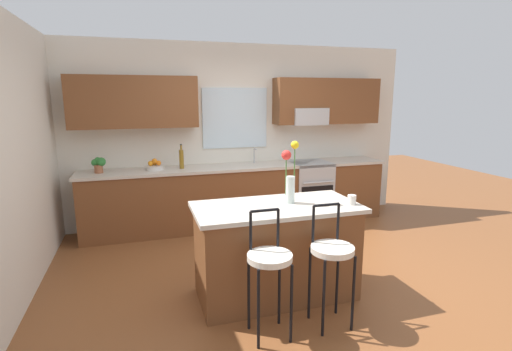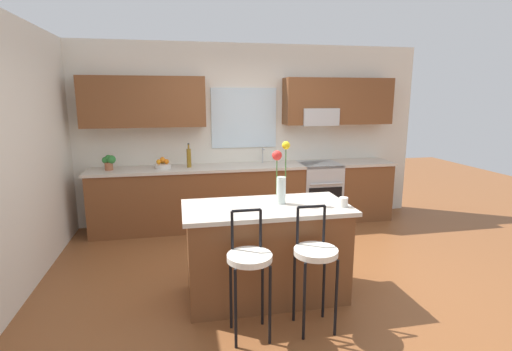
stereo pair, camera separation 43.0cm
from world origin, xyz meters
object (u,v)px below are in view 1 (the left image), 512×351
bar_stool_near (269,263)px  bar_stool_middle (332,255)px  potted_plant_small (99,164)px  flower_vase (290,175)px  oven_range (309,191)px  mug_ceramic (352,200)px  fruit_bowl_oranges (155,166)px  kitchen_island (276,251)px  bottle_olive_oil (181,159)px

bar_stool_near → bar_stool_middle: same height
bar_stool_middle → potted_plant_small: 3.44m
bar_stool_middle → flower_vase: size_ratio=1.75×
oven_range → bar_stool_middle: bar_stool_middle is taller
oven_range → bar_stool_near: bar_stool_near is taller
potted_plant_small → mug_ceramic: bearing=-43.9°
oven_range → bar_stool_near: 3.18m
mug_ceramic → fruit_bowl_oranges: (-1.71, 2.34, 0.01)m
bar_stool_near → kitchen_island: bearing=65.3°
bar_stool_middle → fruit_bowl_oranges: fruit_bowl_oranges is taller
kitchen_island → bottle_olive_oil: bottle_olive_oil is taller
oven_range → fruit_bowl_oranges: size_ratio=3.83×
bar_stool_middle → fruit_bowl_oranges: size_ratio=4.34×
bar_stool_near → mug_ceramic: size_ratio=11.58×
oven_range → kitchen_island: size_ratio=0.59×
bar_stool_middle → oven_range: bearing=68.9°
bar_stool_middle → potted_plant_small: potted_plant_small is taller
bar_stool_near → potted_plant_small: size_ratio=4.87×
oven_range → bar_stool_near: size_ratio=0.88×
bar_stool_near → bar_stool_middle: (0.55, 0.00, 0.00)m
bar_stool_near → bottle_olive_oil: (-0.37, 2.76, 0.43)m
flower_vase → potted_plant_small: 2.84m
potted_plant_small → flower_vase: bearing=-48.2°
flower_vase → mug_ceramic: (0.55, -0.23, -0.22)m
fruit_bowl_oranges → bottle_olive_oil: 0.38m
mug_ceramic → bottle_olive_oil: bottle_olive_oil is taller
flower_vase → fruit_bowl_oranges: (-1.17, 2.12, -0.22)m
fruit_bowl_oranges → bottle_olive_oil: size_ratio=0.69×
oven_range → fruit_bowl_oranges: bearing=179.3°
oven_range → fruit_bowl_oranges: 2.40m
potted_plant_small → kitchen_island: bearing=-51.1°
bar_stool_middle → flower_vase: (-0.13, 0.64, 0.55)m
kitchen_island → mug_ceramic: bearing=-14.5°
kitchen_island → bar_stool_middle: 0.68m
oven_range → kitchen_island: 2.52m
potted_plant_small → bar_stool_near: bearing=-62.0°
kitchen_island → potted_plant_small: size_ratio=7.32×
oven_range → kitchen_island: same height
kitchen_island → fruit_bowl_oranges: (-1.02, 2.16, 0.51)m
bottle_olive_oil → potted_plant_small: bearing=-179.9°
mug_ceramic → potted_plant_small: potted_plant_small is taller
bar_stool_near → potted_plant_small: (-1.46, 2.76, 0.41)m
fruit_bowl_oranges → bottle_olive_oil: bottle_olive_oil is taller
oven_range → fruit_bowl_oranges: (-2.35, 0.03, 0.51)m
bar_stool_near → potted_plant_small: potted_plant_small is taller
mug_ceramic → potted_plant_small: (-2.43, 2.34, 0.08)m
bar_stool_middle → bar_stool_near: bearing=180.0°
bar_stool_middle → flower_vase: flower_vase is taller
flower_vase → fruit_bowl_oranges: bearing=118.8°
bar_stool_near → fruit_bowl_oranges: fruit_bowl_oranges is taller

